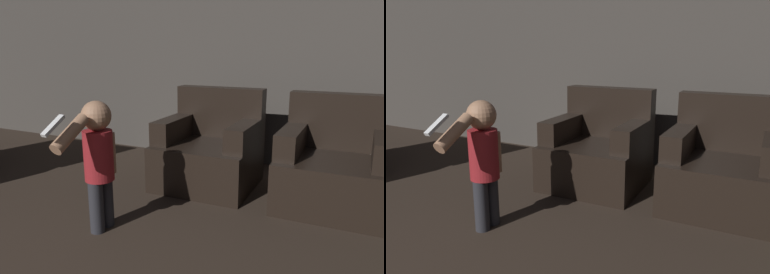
{
  "view_description": "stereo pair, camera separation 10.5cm",
  "coord_description": "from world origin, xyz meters",
  "views": [
    {
      "loc": [
        1.2,
        0.74,
        1.2
      ],
      "look_at": [
        0.05,
        3.1,
        0.57
      ],
      "focal_mm": 35.0,
      "sensor_mm": 36.0,
      "label": 1
    },
    {
      "loc": [
        1.29,
        0.79,
        1.2
      ],
      "look_at": [
        0.05,
        3.1,
        0.57
      ],
      "focal_mm": 35.0,
      "sensor_mm": 36.0,
      "label": 2
    }
  ],
  "objects": [
    {
      "name": "wall_back",
      "position": [
        0.0,
        4.5,
        1.3
      ],
      "size": [
        8.4,
        0.05,
        2.6
      ],
      "color": "#423D38",
      "rests_on": "ground_plane"
    },
    {
      "name": "person_toddler",
      "position": [
        -0.37,
        2.56,
        0.52
      ],
      "size": [
        0.19,
        0.6,
        0.87
      ],
      "rotation": [
        0.0,
        0.0,
        1.61
      ],
      "color": "#28282D",
      "rests_on": "ground_plane"
    },
    {
      "name": "armchair_right",
      "position": [
        0.99,
        3.69,
        0.3
      ],
      "size": [
        0.82,
        0.79,
        0.84
      ],
      "rotation": [
        0.0,
        0.0,
        0.01
      ],
      "color": "black",
      "rests_on": "ground_plane"
    },
    {
      "name": "armchair_left",
      "position": [
        -0.06,
        3.69,
        0.3
      ],
      "size": [
        0.83,
        0.8,
        0.84
      ],
      "rotation": [
        0.0,
        0.0,
        0.03
      ],
      "color": "black",
      "rests_on": "ground_plane"
    }
  ]
}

